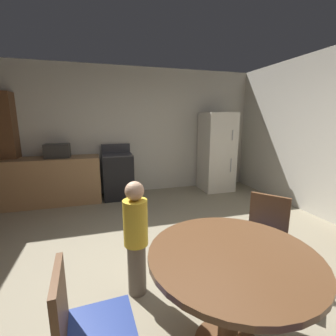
% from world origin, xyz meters
% --- Properties ---
extents(ground_plane, '(14.00, 14.00, 0.00)m').
position_xyz_m(ground_plane, '(0.00, 0.00, 0.00)').
color(ground_plane, gray).
extents(wall_back, '(5.83, 0.12, 2.70)m').
position_xyz_m(wall_back, '(0.00, 3.14, 1.35)').
color(wall_back, beige).
rests_on(wall_back, ground).
extents(kitchen_counter, '(1.89, 0.60, 0.90)m').
position_xyz_m(kitchen_counter, '(-1.67, 2.74, 0.45)').
color(kitchen_counter, '#9E754C').
rests_on(kitchen_counter, ground).
extents(pantry_column, '(0.44, 0.36, 2.10)m').
position_xyz_m(pantry_column, '(-2.40, 2.92, 1.05)').
color(pantry_column, brown).
rests_on(pantry_column, ground).
extents(oven_range, '(0.60, 0.60, 1.10)m').
position_xyz_m(oven_range, '(-0.38, 2.75, 0.47)').
color(oven_range, black).
rests_on(oven_range, ground).
extents(refrigerator, '(0.68, 0.68, 1.76)m').
position_xyz_m(refrigerator, '(1.85, 2.69, 0.88)').
color(refrigerator, silver).
rests_on(refrigerator, ground).
extents(microwave, '(0.44, 0.32, 0.26)m').
position_xyz_m(microwave, '(-1.48, 2.74, 1.03)').
color(microwave, '#2D2B28').
rests_on(microwave, kitchen_counter).
extents(dining_table, '(1.11, 1.11, 0.76)m').
position_xyz_m(dining_table, '(0.09, -0.85, 0.60)').
color(dining_table, brown).
rests_on(dining_table, ground).
extents(chair_northeast, '(0.56, 0.56, 0.87)m').
position_xyz_m(chair_northeast, '(0.82, -0.28, 0.50)').
color(chair_northeast, brown).
rests_on(chair_northeast, ground).
extents(chair_west, '(0.42, 0.42, 0.87)m').
position_xyz_m(chair_west, '(-0.84, -0.91, 0.50)').
color(chair_west, brown).
rests_on(chair_west, ground).
extents(person_child, '(0.31, 0.31, 1.09)m').
position_xyz_m(person_child, '(-0.44, -0.11, 0.58)').
color(person_child, '#665B51').
rests_on(person_child, ground).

